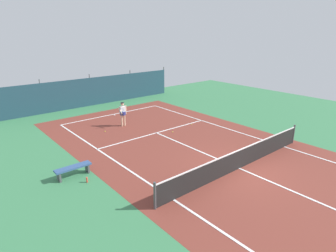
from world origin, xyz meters
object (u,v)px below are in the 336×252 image
at_px(tennis_ball_midcourt, 105,131).
at_px(courtside_bench, 73,169).
at_px(tennis_net, 240,159).
at_px(tennis_ball_near_player, 173,132).
at_px(tennis_ball_by_sideline, 192,124).
at_px(water_bottle, 87,180).
at_px(tennis_player, 123,112).

relative_size(tennis_ball_midcourt, courtside_bench, 0.04).
height_order(tennis_net, courtside_bench, tennis_net).
distance_m(tennis_ball_near_player, tennis_ball_by_sideline, 2.07).
height_order(tennis_ball_near_player, tennis_ball_midcourt, same).
bearing_deg(courtside_bench, tennis_ball_near_player, 12.24).
height_order(tennis_ball_midcourt, courtside_bench, courtside_bench).
distance_m(tennis_ball_near_player, tennis_ball_midcourt, 4.36).
relative_size(courtside_bench, water_bottle, 6.67).
xyz_separation_m(tennis_net, water_bottle, (-6.09, 3.40, -0.39)).
bearing_deg(water_bottle, courtside_bench, 104.37).
relative_size(tennis_ball_near_player, courtside_bench, 0.04).
bearing_deg(water_bottle, tennis_ball_by_sideline, 17.12).
xyz_separation_m(tennis_ball_by_sideline, courtside_bench, (-9.22, -1.90, 0.34)).
bearing_deg(tennis_ball_by_sideline, courtside_bench, -168.37).
bearing_deg(tennis_ball_near_player, tennis_ball_by_sideline, 9.44).
xyz_separation_m(tennis_player, water_bottle, (-5.22, -5.58, -0.84)).
height_order(tennis_ball_near_player, courtside_bench, courtside_bench).
relative_size(tennis_ball_by_sideline, courtside_bench, 0.04).
distance_m(tennis_ball_midcourt, water_bottle, 6.46).
bearing_deg(tennis_net, water_bottle, 150.83).
bearing_deg(tennis_net, tennis_ball_by_sideline, 64.75).
xyz_separation_m(tennis_player, courtside_bench, (-5.44, -4.71, -0.59)).
distance_m(tennis_net, tennis_ball_midcourt, 9.04).
height_order(tennis_net, tennis_player, tennis_player).
bearing_deg(tennis_net, courtside_bench, 145.91).
bearing_deg(tennis_ball_midcourt, water_bottle, -124.73).
height_order(tennis_ball_near_player, water_bottle, water_bottle).
distance_m(tennis_ball_near_player, water_bottle, 7.37).
bearing_deg(courtside_bench, tennis_ball_midcourt, 48.64).
height_order(tennis_player, tennis_ball_midcourt, tennis_player).
distance_m(tennis_ball_midcourt, courtside_bench, 5.91).
bearing_deg(tennis_ball_midcourt, courtside_bench, -131.36).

